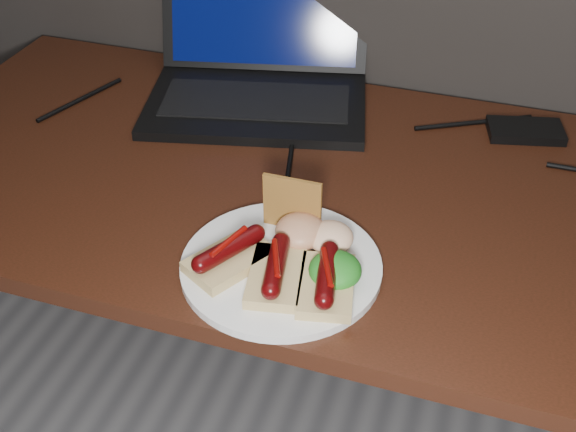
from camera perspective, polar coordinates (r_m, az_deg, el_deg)
The scene contains 12 objects.
desk at distance 1.22m, azimuth 0.55°, elevation -0.34°, with size 1.40×0.70×0.75m.
laptop at distance 1.38m, azimuth -2.28°, elevation 11.55°, with size 0.47×0.42×0.25m.
hard_drive at distance 1.34m, azimuth 18.25°, elevation 6.42°, with size 0.13×0.07×0.02m, color black.
desk_cables at distance 1.28m, azimuth 3.95°, elevation 6.70°, with size 1.02×0.34×0.01m.
plate at distance 0.99m, azimuth -0.54°, elevation -3.96°, with size 0.28×0.28×0.01m, color silver.
bread_sausage_left at distance 0.97m, azimuth -4.65°, elevation -3.09°, with size 0.12×0.13×0.04m.
bread_sausage_center at distance 0.94m, azimuth -0.94°, elevation -4.42°, with size 0.09×0.13×0.04m.
bread_sausage_right at distance 0.93m, azimuth 3.06°, elevation -5.14°, with size 0.09×0.13×0.04m.
crispbread at distance 1.01m, azimuth 0.33°, elevation 0.97°, with size 0.09×0.01×0.09m, color #AE732F.
salad_greens at distance 0.94m, azimuth 3.75°, elevation -4.28°, with size 0.07×0.07×0.04m, color #154F0F.
salsa_mound at distance 1.00m, azimuth 1.01°, elevation -1.17°, with size 0.07×0.07×0.04m, color #A12410.
coleslaw_mound at distance 1.00m, azimuth 3.37°, elevation -1.68°, with size 0.06×0.06×0.04m, color beige.
Camera 1 is at (0.29, 0.47, 1.41)m, focal length 45.00 mm.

